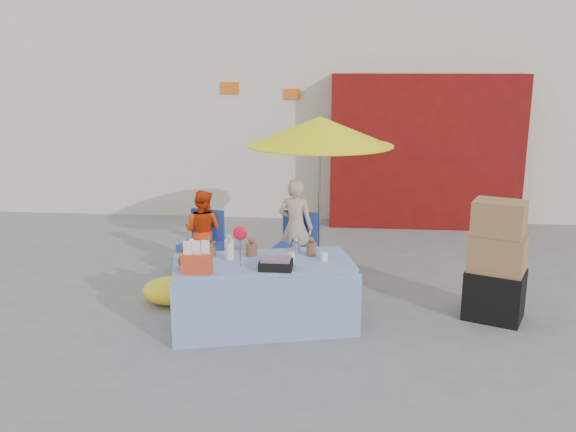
# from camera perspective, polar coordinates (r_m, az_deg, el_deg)

# --- Properties ---
(ground) EXTENTS (80.00, 80.00, 0.00)m
(ground) POSITION_cam_1_polar(r_m,az_deg,el_deg) (6.93, -2.12, -9.21)
(ground) COLOR slate
(ground) RESTS_ON ground
(backdrop) EXTENTS (14.00, 8.00, 7.80)m
(backdrop) POSITION_cam_1_polar(r_m,az_deg,el_deg) (13.85, 4.19, 15.37)
(backdrop) COLOR silver
(backdrop) RESTS_ON ground
(market_table) EXTENTS (2.07, 1.34, 1.15)m
(market_table) POSITION_cam_1_polar(r_m,az_deg,el_deg) (6.51, -2.41, -7.18)
(market_table) COLOR #869FD7
(market_table) RESTS_ON ground
(chair_left) EXTENTS (0.58, 0.58, 0.85)m
(chair_left) POSITION_cam_1_polar(r_m,az_deg,el_deg) (8.20, -8.09, -3.75)
(chair_left) COLOR #223A9C
(chair_left) RESTS_ON ground
(chair_right) EXTENTS (0.58, 0.58, 0.85)m
(chair_right) POSITION_cam_1_polar(r_m,az_deg,el_deg) (8.00, 0.67, -4.04)
(chair_right) COLOR #223A9C
(chair_right) RESTS_ON ground
(vendor_orange) EXTENTS (0.64, 0.55, 1.13)m
(vendor_orange) POSITION_cam_1_polar(r_m,az_deg,el_deg) (8.24, -7.97, -1.43)
(vendor_orange) COLOR red
(vendor_orange) RESTS_ON ground
(vendor_beige) EXTENTS (0.54, 0.42, 1.30)m
(vendor_beige) POSITION_cam_1_polar(r_m,az_deg,el_deg) (8.02, 0.73, -1.06)
(vendor_beige) COLOR #C8AB8D
(vendor_beige) RESTS_ON ground
(umbrella) EXTENTS (1.90, 1.90, 2.09)m
(umbrella) POSITION_cam_1_polar(r_m,az_deg,el_deg) (7.93, 3.03, 7.87)
(umbrella) COLOR gray
(umbrella) RESTS_ON ground
(box_stack) EXTENTS (0.74, 0.69, 1.33)m
(box_stack) POSITION_cam_1_polar(r_m,az_deg,el_deg) (7.00, 18.93, -4.37)
(box_stack) COLOR black
(box_stack) RESTS_ON ground
(tarp_bundle) EXTENTS (0.75, 0.64, 0.30)m
(tarp_bundle) POSITION_cam_1_polar(r_m,az_deg,el_deg) (7.32, -10.85, -6.88)
(tarp_bundle) COLOR yellow
(tarp_bundle) RESTS_ON ground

